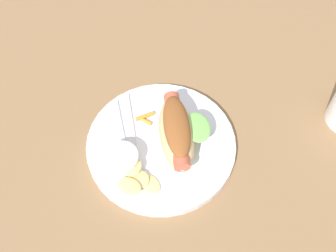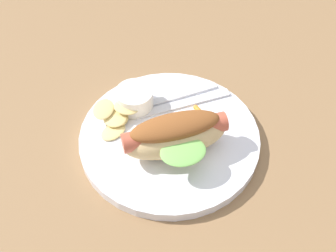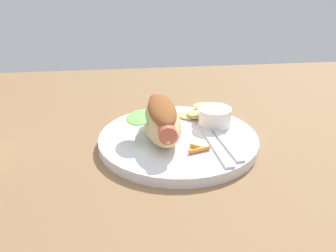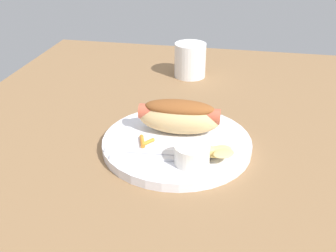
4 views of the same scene
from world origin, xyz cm
name	(u,v)px [view 2 (image 2 of 4)]	position (x,y,z in cm)	size (l,w,h in cm)	color
ground_plane	(177,131)	(0.00, 0.00, -0.90)	(120.00, 90.00, 1.80)	olive
plate	(169,138)	(2.39, -1.85, 0.80)	(25.81, 25.81, 1.60)	white
hot_dog	(175,134)	(5.12, -1.78, 4.86)	(8.78, 14.49, 6.09)	#DBB77A
sauce_ramekin	(135,99)	(-4.35, -5.42, 3.15)	(5.58, 5.58, 3.11)	white
fork	(171,98)	(-4.41, 0.12, 1.80)	(3.20, 15.94, 0.40)	silver
knife	(183,104)	(-2.79, 1.60, 1.78)	(15.14, 1.40, 0.36)	silver
chips_pile	(115,116)	(-2.02, -8.89, 2.73)	(7.47, 7.75, 2.44)	#E5CB7D
carrot_garnish	(199,114)	(-0.06, 3.35, 1.94)	(3.48, 2.89, 0.71)	orange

